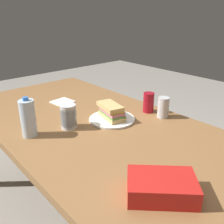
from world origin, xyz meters
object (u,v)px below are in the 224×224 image
(paper_plate, at_px, (112,119))
(sandwich, at_px, (111,111))
(chip_bag, at_px, (162,187))
(plastic_cup_stack, at_px, (69,116))
(water_bottle_tall, at_px, (28,118))
(soda_can_red, at_px, (149,102))
(soda_can_silver, at_px, (163,107))
(dining_table, at_px, (88,133))

(paper_plate, height_order, sandwich, sandwich)
(chip_bag, distance_m, plastic_cup_stack, 0.66)
(sandwich, height_order, water_bottle_tall, water_bottle_tall)
(paper_plate, distance_m, soda_can_red, 0.26)
(water_bottle_tall, bearing_deg, chip_bag, -168.41)
(plastic_cup_stack, bearing_deg, paper_plate, -108.25)
(sandwich, distance_m, soda_can_red, 0.26)
(soda_can_red, xyz_separation_m, plastic_cup_stack, (0.13, 0.49, 0.00))
(sandwich, bearing_deg, soda_can_silver, -123.70)
(dining_table, xyz_separation_m, water_bottle_tall, (0.04, 0.33, 0.18))
(water_bottle_tall, bearing_deg, sandwich, -106.19)
(paper_plate, height_order, plastic_cup_stack, plastic_cup_stack)
(dining_table, bearing_deg, sandwich, -130.57)
(paper_plate, distance_m, soda_can_silver, 0.31)
(water_bottle_tall, xyz_separation_m, soda_can_silver, (-0.29, -0.69, -0.03))
(soda_can_red, relative_size, plastic_cup_stack, 0.93)
(paper_plate, bearing_deg, plastic_cup_stack, 71.75)
(dining_table, relative_size, soda_can_red, 14.37)
(dining_table, relative_size, soda_can_silver, 14.37)
(paper_plate, relative_size, soda_can_red, 2.14)
(dining_table, relative_size, water_bottle_tall, 8.62)
(paper_plate, bearing_deg, dining_table, 48.44)
(paper_plate, bearing_deg, soda_can_red, -101.77)
(sandwich, xyz_separation_m, soda_can_red, (-0.06, -0.25, 0.01))
(dining_table, xyz_separation_m, soda_can_silver, (-0.26, -0.36, 0.14))
(dining_table, distance_m, paper_plate, 0.17)
(sandwich, xyz_separation_m, chip_bag, (-0.59, 0.29, -0.02))
(soda_can_red, bearing_deg, dining_table, 67.82)
(plastic_cup_stack, bearing_deg, sandwich, -107.43)
(paper_plate, bearing_deg, water_bottle_tall, 73.35)
(water_bottle_tall, distance_m, plastic_cup_stack, 0.21)
(soda_can_red, bearing_deg, sandwich, 77.40)
(dining_table, distance_m, sandwich, 0.19)
(soda_can_red, relative_size, chip_bag, 0.53)
(chip_bag, bearing_deg, plastic_cup_stack, 129.98)
(sandwich, xyz_separation_m, plastic_cup_stack, (0.07, 0.24, 0.01))
(plastic_cup_stack, bearing_deg, water_bottle_tall, 75.32)
(water_bottle_tall, bearing_deg, soda_can_silver, -113.23)
(chip_bag, bearing_deg, paper_plate, 108.01)
(soda_can_red, xyz_separation_m, water_bottle_tall, (0.18, 0.69, 0.03))
(sandwich, bearing_deg, water_bottle_tall, 73.81)
(sandwich, distance_m, chip_bag, 0.65)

